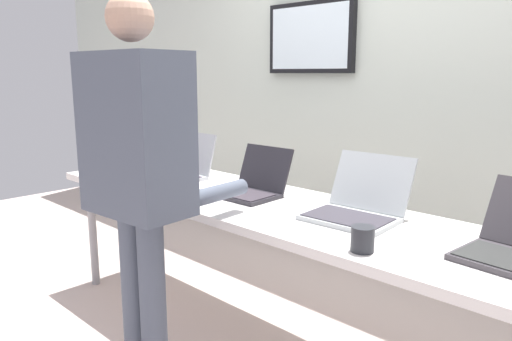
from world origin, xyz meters
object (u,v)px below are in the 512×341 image
object	(u,v)px
workbench	(262,211)
laptop_station_0	(180,167)
equipment_box	(142,147)
laptop_station_1	(252,185)
laptop_station_2	(358,204)
coffee_mug	(363,239)
person	(139,163)

from	to	relation	value
workbench	laptop_station_0	size ratio (longest dim) A/B	7.42
equipment_box	laptop_station_0	size ratio (longest dim) A/B	1.02
laptop_station_0	laptop_station_1	distance (m)	0.62
laptop_station_2	equipment_box	bearing A→B (deg)	-179.31
laptop_station_2	coffee_mug	bearing A→B (deg)	-55.30
laptop_station_1	person	world-z (taller)	person
laptop_station_0	person	bearing A→B (deg)	-46.99
laptop_station_0	coffee_mug	world-z (taller)	laptop_station_0
workbench	equipment_box	size ratio (longest dim) A/B	7.30
person	laptop_station_1	bearing A→B (deg)	92.16
equipment_box	laptop_station_2	xyz separation A→B (m)	(1.62, 0.02, -0.08)
laptop_station_0	laptop_station_2	world-z (taller)	same
laptop_station_1	laptop_station_2	size ratio (longest dim) A/B	0.83
laptop_station_0	laptop_station_1	size ratio (longest dim) A/B	1.12
person	coffee_mug	size ratio (longest dim) A/B	18.47
equipment_box	laptop_station_1	distance (m)	1.02
laptop_station_2	person	distance (m)	0.94
laptop_station_1	laptop_station_0	bearing A→B (deg)	178.91
workbench	coffee_mug	bearing A→B (deg)	-19.18
laptop_station_0	coffee_mug	xyz separation A→B (m)	(1.46, -0.32, -0.01)
person	coffee_mug	xyz separation A→B (m)	(0.82, 0.37, -0.21)
equipment_box	laptop_station_0	bearing A→B (deg)	-0.35
laptop_station_1	person	size ratio (longest dim) A/B	0.20
laptop_station_1	coffee_mug	bearing A→B (deg)	-19.92
laptop_station_2	coffee_mug	xyz separation A→B (m)	(0.23, -0.34, -0.01)
equipment_box	laptop_station_1	xyz separation A→B (m)	(1.02, -0.01, -0.09)
laptop_station_2	laptop_station_1	bearing A→B (deg)	-176.81
workbench	coffee_mug	distance (m)	0.77
coffee_mug	laptop_station_1	bearing A→B (deg)	160.08
workbench	coffee_mug	world-z (taller)	coffee_mug
laptop_station_1	person	xyz separation A→B (m)	(0.03, -0.68, 0.20)
equipment_box	laptop_station_0	world-z (taller)	equipment_box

